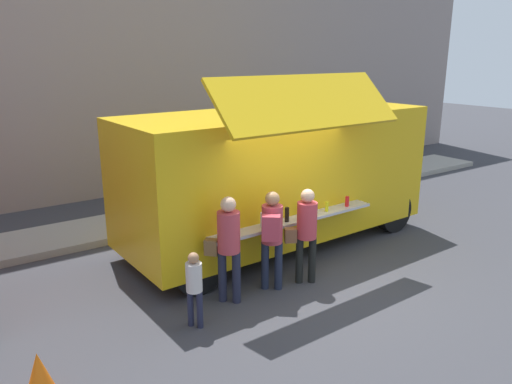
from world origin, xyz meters
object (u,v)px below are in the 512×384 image
Objects in this scene: food_truck_main at (278,172)px; child_near_queue at (194,283)px; trash_bin at (327,177)px; customer_rear_waiting at (228,241)px; customer_mid_with_backpack at (272,231)px; traffic_cone_orange at (39,374)px; customer_front_ordering at (306,228)px.

food_truck_main reaches higher than child_near_queue.
customer_rear_waiting reaches higher than trash_bin.
trash_bin is at bearing -0.43° from child_near_queue.
trash_bin is at bearing -11.03° from customer_mid_with_backpack.
trash_bin reaches higher than traffic_cone_orange.
traffic_cone_orange is at bearing -157.77° from food_truck_main.
customer_mid_with_backpack reaches higher than trash_bin.
food_truck_main reaches higher than trash_bin.
traffic_cone_orange is 3.87m from customer_mid_with_backpack.
child_near_queue reaches higher than trash_bin.
traffic_cone_orange is at bearing 139.13° from customer_mid_with_backpack.
customer_rear_waiting is at bearing 125.22° from customer_mid_with_backpack.
child_near_queue reaches higher than traffic_cone_orange.
food_truck_main is 1.98m from customer_front_ordering.
customer_front_ordering is at bearing -114.75° from food_truck_main.
customer_rear_waiting is (2.95, 0.67, 0.75)m from traffic_cone_orange.
customer_front_ordering is 1.44m from customer_rear_waiting.
food_truck_main is 2.21m from customer_mid_with_backpack.
customer_front_ordering is 2.24m from child_near_queue.
traffic_cone_orange is at bearing 126.70° from customer_front_ordering.
traffic_cone_orange is 3.12m from customer_rear_waiting.
traffic_cone_orange is at bearing -152.10° from trash_bin.
customer_mid_with_backpack reaches higher than customer_front_ordering.
customer_front_ordering reaches higher than child_near_queue.
child_near_queue is at bearing 8.02° from traffic_cone_orange.
customer_mid_with_backpack is at bearing -131.40° from food_truck_main.
customer_rear_waiting is at bearing -145.40° from food_truck_main.
customer_front_ordering is at bearing 6.56° from traffic_cone_orange.
customer_rear_waiting is (-1.43, 0.17, 0.04)m from customer_front_ordering.
child_near_queue is (-2.97, -1.96, -0.81)m from food_truck_main.
traffic_cone_orange is at bearing 149.84° from customer_rear_waiting.
child_near_queue is at bearing -148.14° from food_truck_main.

